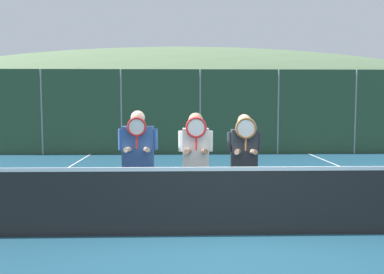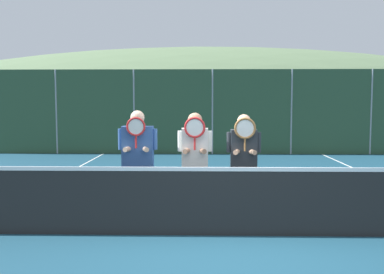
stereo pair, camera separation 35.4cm
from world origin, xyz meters
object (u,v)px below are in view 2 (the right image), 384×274
Objects in this scene: car_far_left at (91,126)px; car_center at (325,126)px; player_center_left at (195,157)px; player_center_right at (244,158)px; car_left_of_center at (206,125)px; player_leftmost at (138,155)px.

car_far_left is 0.96× the size of car_center.
player_center_left is 12.41m from car_center.
car_center is (5.22, 11.25, -0.17)m from player_center_left.
player_center_left is 0.40× the size of car_far_left.
car_left_of_center is at bearing 92.51° from player_center_right.
player_leftmost is 1.67m from player_center_right.
player_center_right is at bearing -0.27° from player_leftmost.
player_center_left is 10.73m from car_left_of_center.
player_center_right is 0.41× the size of car_left_of_center.
player_center_right is 12.08m from car_center.
car_left_of_center is 4.96m from car_center.
player_center_left is at bearing -91.58° from car_left_of_center.
car_left_of_center is (4.84, -0.36, 0.07)m from car_far_left.
player_center_left is at bearing -177.92° from player_center_right.
car_far_left is at bearing 175.74° from car_left_of_center.
player_center_left is at bearing -2.27° from player_leftmost.
car_far_left reaches higher than car_center.
car_left_of_center is 0.92× the size of car_center.
player_center_left reaches higher than player_center_right.
car_far_left is (-4.54, 11.09, -0.17)m from player_center_left.
player_center_left is 0.42× the size of car_left_of_center.
car_left_of_center is at bearing 83.60° from player_leftmost.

